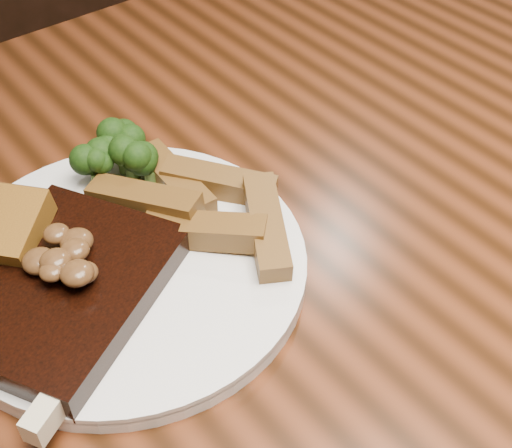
{
  "coord_description": "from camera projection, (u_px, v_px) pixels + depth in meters",
  "views": [
    {
      "loc": [
        -0.27,
        -0.32,
        1.17
      ],
      "look_at": [
        -0.02,
        0.0,
        0.78
      ],
      "focal_mm": 50.0,
      "sensor_mm": 36.0,
      "label": 1
    }
  ],
  "objects": [
    {
      "name": "steak_bone",
      "position": [
        101.0,
        342.0,
        0.49
      ],
      "size": [
        0.15,
        0.09,
        0.02
      ],
      "primitive_type": "cube",
      "rotation": [
        0.0,
        0.0,
        0.51
      ],
      "color": "beige",
      "rests_on": "plate"
    },
    {
      "name": "plate",
      "position": [
        127.0,
        267.0,
        0.56
      ],
      "size": [
        0.34,
        0.34,
        0.01
      ],
      "primitive_type": "cylinder",
      "rotation": [
        0.0,
        0.0,
        0.22
      ],
      "color": "white",
      "rests_on": "dining_table"
    },
    {
      "name": "dining_table",
      "position": [
        275.0,
        314.0,
        0.66
      ],
      "size": [
        1.6,
        0.9,
        0.75
      ],
      "color": "#512410",
      "rests_on": "ground"
    },
    {
      "name": "chair_far",
      "position": [
        91.0,
        82.0,
        1.19
      ],
      "size": [
        0.46,
        0.46,
        0.93
      ],
      "rotation": [
        0.0,
        0.0,
        3.1
      ],
      "color": "black",
      "rests_on": "ground"
    },
    {
      "name": "broccoli_cluster",
      "position": [
        128.0,
        164.0,
        0.62
      ],
      "size": [
        0.08,
        0.08,
        0.04
      ],
      "primitive_type": null,
      "color": "#1D3A0D",
      "rests_on": "plate"
    },
    {
      "name": "potato_wedges",
      "position": [
        203.0,
        206.0,
        0.59
      ],
      "size": [
        0.13,
        0.13,
        0.02
      ],
      "primitive_type": null,
      "color": "brown",
      "rests_on": "plate"
    },
    {
      "name": "steak",
      "position": [
        62.0,
        289.0,
        0.52
      ],
      "size": [
        0.21,
        0.2,
        0.02
      ],
      "primitive_type": "cube",
      "rotation": [
        0.0,
        0.0,
        0.51
      ],
      "color": "black",
      "rests_on": "plate"
    },
    {
      "name": "mushroom_pile",
      "position": [
        66.0,
        252.0,
        0.51
      ],
      "size": [
        0.07,
        0.07,
        0.03
      ],
      "primitive_type": null,
      "color": "brown",
      "rests_on": "steak"
    }
  ]
}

